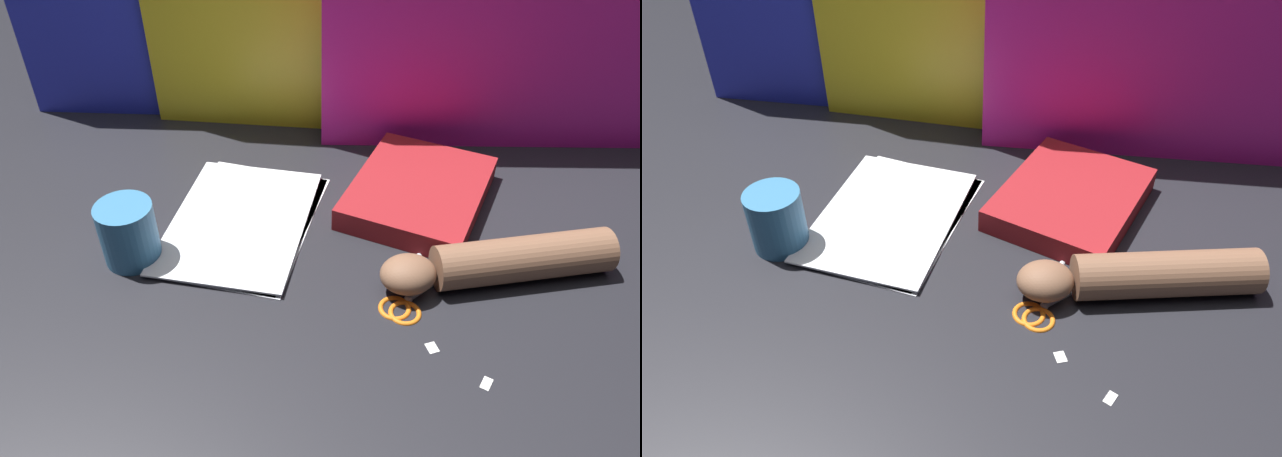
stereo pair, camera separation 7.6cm
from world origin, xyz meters
TOP-DOWN VIEW (x-y plane):
  - ground_plane at (0.00, 0.00)m, footprint 6.00×6.00m
  - backdrop_panel_left at (-0.27, 0.42)m, footprint 0.74×0.14m
  - backdrop_panel_center at (-0.02, 0.42)m, footprint 0.74×0.10m
  - backdrop_panel_right at (0.26, 0.42)m, footprint 0.63×0.14m
  - paper_stack at (-0.13, 0.09)m, footprint 0.23×0.31m
  - book_closed at (0.14, 0.21)m, footprint 0.25×0.29m
  - scissors at (0.15, -0.01)m, footprint 0.12×0.17m
  - hand_forearm at (0.27, 0.05)m, footprint 0.34×0.19m
  - paper_scrap_near at (0.26, -0.14)m, footprint 0.02×0.02m
  - paper_scrap_mid at (0.19, -0.10)m, footprint 0.02×0.02m
  - mug at (-0.26, -0.02)m, footprint 0.08×0.08m

SIDE VIEW (x-z plane):
  - ground_plane at x=0.00m, z-range 0.00..0.00m
  - paper_scrap_near at x=0.26m, z-range 0.00..0.00m
  - paper_scrap_mid at x=0.19m, z-range 0.00..0.00m
  - paper_stack at x=-0.13m, z-range 0.00..0.01m
  - scissors at x=0.15m, z-range 0.00..0.01m
  - book_closed at x=0.14m, z-range 0.00..0.04m
  - hand_forearm at x=0.27m, z-range 0.00..0.07m
  - mug at x=-0.26m, z-range 0.00..0.10m
  - backdrop_panel_left at x=-0.27m, z-range 0.00..0.38m
  - backdrop_panel_right at x=0.26m, z-range 0.00..0.41m
  - backdrop_panel_center at x=-0.02m, z-range 0.00..0.50m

